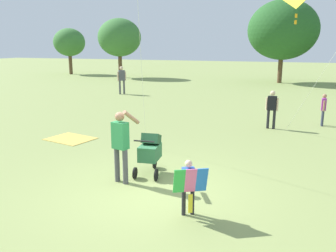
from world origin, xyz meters
TOP-DOWN VIEW (x-y plane):
  - ground_plane at (0.00, 0.00)m, footprint 120.00×120.00m
  - treeline_distant at (3.92, 24.00)m, footprint 44.48×5.27m
  - child_with_butterfly_kite at (1.07, -0.80)m, footprint 0.62×0.50m
  - person_adult_flyer at (-0.84, 0.20)m, footprint 0.61×0.50m
  - stroller at (-0.44, 0.94)m, footprint 0.60×1.11m
  - kite_orange_delta at (2.57, 6.85)m, footprint 2.36×3.95m
  - person_red_shirt at (3.79, 8.08)m, footprint 0.17×0.40m
  - person_sitting_far at (1.95, 6.88)m, footprint 0.46×0.22m
  - person_couple_left at (-7.72, 13.32)m, footprint 0.44×0.43m
  - picnic_blanket at (-4.24, 2.97)m, footprint 1.68×1.43m

SIDE VIEW (x-z plane):
  - ground_plane at x=0.00m, z-range 0.00..0.00m
  - picnic_blanket at x=-4.24m, z-range 0.00..0.02m
  - stroller at x=-0.44m, z-range 0.09..1.12m
  - child_with_butterfly_kite at x=1.07m, z-range 0.11..1.18m
  - person_red_shirt at x=3.79m, z-range 0.11..1.36m
  - person_sitting_far at x=1.95m, z-range 0.13..1.57m
  - person_adult_flyer at x=-0.84m, z-range 0.13..1.86m
  - person_couple_left at x=-7.72m, z-range 0.16..1.91m
  - treeline_distant at x=3.92m, z-range 0.54..7.13m
  - kite_orange_delta at x=2.57m, z-range 1.96..7.04m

